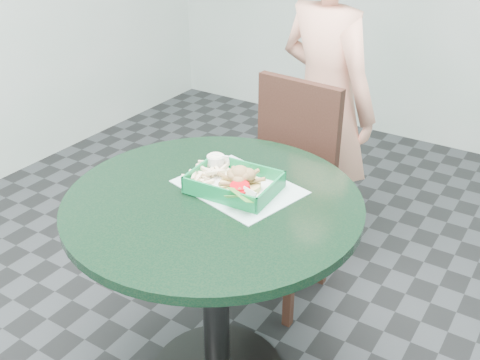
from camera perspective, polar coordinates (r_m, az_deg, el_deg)
The scene contains 9 objects.
cafe_table at distance 1.84m, azimuth -2.63°, elevation -6.96°, with size 0.93×0.93×0.75m.
dining_chair at distance 2.35m, azimuth 4.66°, elevation 0.19°, with size 0.38×0.38×0.93m.
diner_person at distance 2.56m, azimuth 8.61°, elevation 7.29°, with size 0.53×0.35×1.46m, color #EFA588.
placemat at distance 1.80m, azimuth -0.10°, elevation -1.26°, with size 0.37×0.28×0.00m, color silver.
food_basket at distance 1.77m, azimuth -0.60°, elevation -1.14°, with size 0.27×0.20×0.05m.
crab_sandwich at distance 1.74m, azimuth -0.01°, elevation -0.44°, with size 0.13×0.13×0.08m.
fries_pile at distance 1.82m, azimuth -3.03°, elevation 0.48°, with size 0.12×0.13×0.05m, color #FFE7B8, non-canonical shape.
sauce_ramekin at distance 1.86m, azimuth -2.26°, elevation 1.59°, with size 0.06×0.06×0.03m.
garnish_cup at distance 1.69m, azimuth -0.08°, elevation -1.93°, with size 0.11×0.10×0.04m.
Camera 1 is at (0.87, -1.21, 1.65)m, focal length 42.00 mm.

